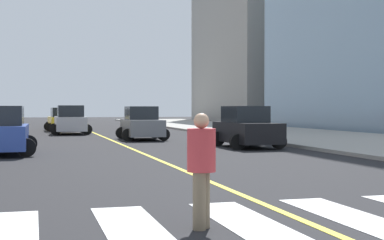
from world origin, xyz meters
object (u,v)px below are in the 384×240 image
at_px(car_gray_fourth, 142,124).
at_px(car_yellow_nearest, 62,120).
at_px(car_white_second, 60,119).
at_px(car_black_seventh, 247,128).
at_px(car_blue_sixth, 2,132).
at_px(car_red_third, 140,118).
at_px(car_silver_fifth, 70,121).
at_px(pedestrian_crossing, 201,165).

bearing_deg(car_gray_fourth, car_yellow_nearest, -73.88).
distance_m(car_white_second, car_black_seventh, 27.32).
height_order(car_white_second, car_black_seventh, car_black_seventh).
bearing_deg(car_blue_sixth, car_black_seventh, 8.79).
bearing_deg(car_black_seventh, car_red_third, -91.69).
relative_size(car_yellow_nearest, car_blue_sixth, 0.98).
xyz_separation_m(car_yellow_nearest, car_gray_fourth, (3.81, -13.65, 0.03)).
distance_m(car_gray_fourth, car_black_seventh, 8.29).
xyz_separation_m(car_yellow_nearest, car_red_third, (7.39, 6.86, 0.01)).
height_order(car_white_second, car_silver_fifth, car_silver_fifth).
height_order(car_red_third, car_blue_sixth, car_blue_sixth).
bearing_deg(car_white_second, car_gray_fourth, -78.93).
xyz_separation_m(car_red_third, car_silver_fifth, (-7.07, -12.44, 0.05)).
height_order(car_yellow_nearest, car_black_seventh, car_black_seventh).
bearing_deg(car_black_seventh, car_silver_fifth, -67.43).
xyz_separation_m(car_yellow_nearest, car_silver_fifth, (0.32, -5.58, 0.07)).
bearing_deg(car_red_third, car_white_second, 12.98).
bearing_deg(car_black_seventh, car_blue_sixth, 6.32).
height_order(car_yellow_nearest, car_blue_sixth, car_blue_sixth).
bearing_deg(car_gray_fourth, car_red_third, -99.39).
bearing_deg(car_gray_fourth, car_blue_sixth, 52.33).
distance_m(car_red_third, car_silver_fifth, 14.31).
height_order(car_blue_sixth, pedestrian_crossing, car_blue_sixth).
height_order(car_gray_fourth, pedestrian_crossing, car_gray_fourth).
relative_size(car_black_seventh, pedestrian_crossing, 2.47).
bearing_deg(car_red_third, car_yellow_nearest, 42.93).
xyz_separation_m(car_silver_fifth, car_black_seventh, (6.95, -15.60, -0.04)).
xyz_separation_m(car_red_third, pedestrian_crossing, (-7.03, -44.55, 0.08)).
distance_m(car_white_second, car_red_third, 7.54).
bearing_deg(car_gray_fourth, car_silver_fifth, -66.12).
bearing_deg(car_yellow_nearest, car_red_third, 40.12).
distance_m(car_silver_fifth, car_blue_sixth, 17.40).
xyz_separation_m(car_silver_fifth, car_blue_sixth, (-3.56, -17.03, -0.04)).
relative_size(car_red_third, car_gray_fourth, 0.98).
relative_size(car_yellow_nearest, car_black_seventh, 0.98).
bearing_deg(car_yellow_nearest, car_black_seventh, -73.78).
height_order(car_silver_fifth, car_black_seventh, car_silver_fifth).
bearing_deg(car_white_second, car_silver_fifth, -88.76).
bearing_deg(car_blue_sixth, car_silver_fifth, 79.21).
bearing_deg(car_black_seventh, car_gray_fourth, -66.73).
height_order(car_blue_sixth, car_black_seventh, car_black_seventh).
bearing_deg(car_yellow_nearest, car_gray_fourth, -77.15).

